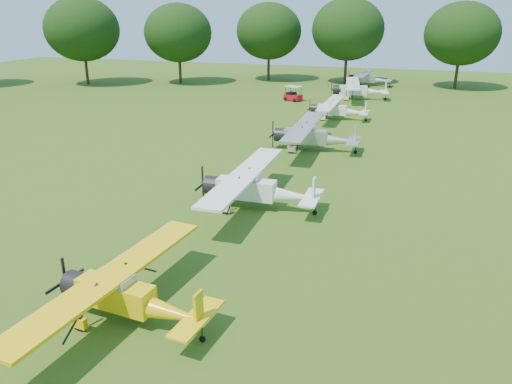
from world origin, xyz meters
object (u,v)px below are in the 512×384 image
at_px(aircraft_3, 255,187).
at_px(aircraft_5, 337,108).
at_px(aircraft_2, 126,293).
at_px(aircraft_7, 368,78).
at_px(aircraft_4, 312,135).
at_px(golf_cart, 293,96).
at_px(aircraft_6, 358,89).

height_order(aircraft_3, aircraft_5, aircraft_3).
relative_size(aircraft_2, aircraft_3, 0.90).
distance_m(aircraft_3, aircraft_7, 52.81).
bearing_deg(aircraft_5, aircraft_2, -91.88).
xyz_separation_m(aircraft_3, aircraft_4, (0.47, 13.63, 0.01)).
relative_size(aircraft_3, golf_cart, 4.61).
distance_m(aircraft_4, aircraft_7, 39.18).
bearing_deg(aircraft_5, aircraft_3, -90.65).
distance_m(aircraft_3, golf_cart, 37.06).
bearing_deg(aircraft_5, aircraft_6, 87.96).
height_order(aircraft_7, golf_cart, aircraft_7).
xyz_separation_m(aircraft_5, aircraft_6, (0.49, 13.45, 0.19)).
height_order(aircraft_5, aircraft_7, aircraft_7).
bearing_deg(aircraft_3, aircraft_5, 88.52).
relative_size(aircraft_6, aircraft_7, 1.10).
relative_size(aircraft_4, aircraft_5, 1.16).
bearing_deg(aircraft_6, aircraft_5, -100.74).
bearing_deg(aircraft_6, golf_cart, -162.74).
bearing_deg(aircraft_3, aircraft_7, 88.38).
relative_size(aircraft_4, aircraft_7, 1.09).
bearing_deg(golf_cart, aircraft_2, -58.59).
bearing_deg(aircraft_5, aircraft_7, 89.08).
xyz_separation_m(aircraft_4, aircraft_5, (-0.15, 13.07, -0.18)).
bearing_deg(aircraft_2, aircraft_6, 93.65).
xyz_separation_m(aircraft_5, golf_cart, (-7.21, 9.71, -0.54)).
height_order(aircraft_2, aircraft_6, aircraft_6).
relative_size(aircraft_4, golf_cart, 4.66).
bearing_deg(aircraft_7, golf_cart, -111.24).
bearing_deg(aircraft_6, aircraft_7, 81.57).
distance_m(aircraft_2, golf_cart, 49.08).
bearing_deg(golf_cart, aircraft_3, -54.78).
xyz_separation_m(aircraft_5, aircraft_7, (0.44, 26.11, 0.07)).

